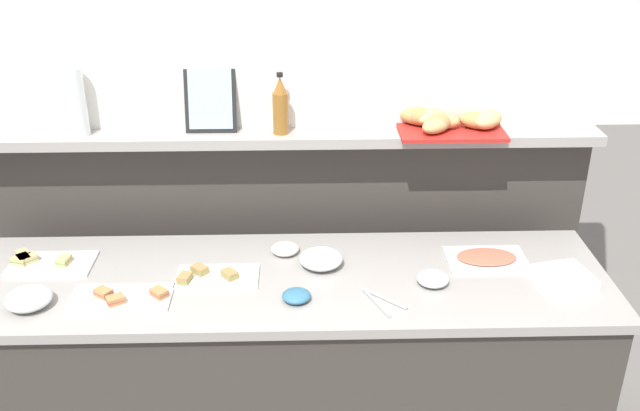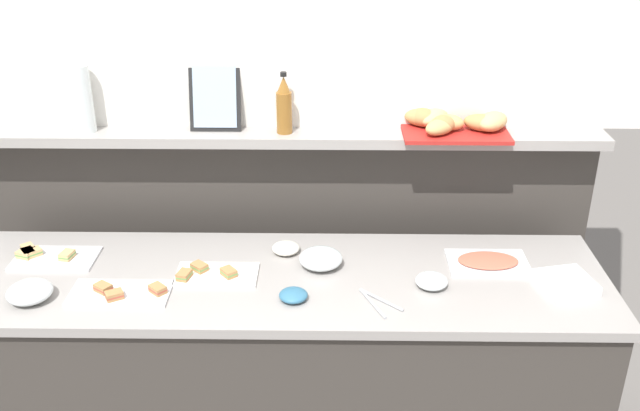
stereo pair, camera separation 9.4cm
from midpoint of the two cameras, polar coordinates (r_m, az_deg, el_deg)
name	(u,v)px [view 2 (the right image)]	position (r m, az deg, el deg)	size (l,w,h in m)	color
ground_plane	(295,376)	(3.57, -1.23, -13.48)	(12.00, 12.00, 0.00)	slate
buffet_counter	(286,381)	(2.81, -1.74, -13.81)	(2.30, 0.65, 0.94)	#3D3833
back_ledge_unit	(292,264)	(3.09, -1.41, -4.68)	(2.45, 0.22, 1.32)	#3D3833
sandwich_platter_rear	(49,256)	(2.80, -19.92, -3.85)	(0.30, 0.18, 0.04)	silver
sandwich_platter_front	(213,274)	(2.55, -7.45, -5.42)	(0.29, 0.16, 0.04)	white
sandwich_platter_side	(121,293)	(2.51, -14.51, -6.74)	(0.34, 0.16, 0.04)	silver
cold_cuts_platter	(488,262)	(2.69, 14.23, -4.40)	(0.29, 0.19, 0.02)	silver
glass_bowl_large	(321,259)	(2.59, 1.11, -4.31)	(0.16, 0.16, 0.06)	silver
glass_bowl_medium	(432,281)	(2.51, 9.95, -6.00)	(0.11, 0.11, 0.04)	silver
glass_bowl_small	(30,293)	(2.57, -21.15, -6.50)	(0.15, 0.15, 0.06)	silver
condiment_bowl_teal	(293,295)	(2.40, -1.01, -7.17)	(0.10, 0.10, 0.03)	teal
condiment_bowl_cream	(285,248)	(2.68, -1.81, -3.42)	(0.10, 0.10, 0.04)	silver
serving_tongs	(376,301)	(2.41, 5.63, -7.59)	(0.14, 0.17, 0.01)	#B7BABF
napkin_stack	(566,282)	(2.63, 20.00, -5.78)	(0.17, 0.17, 0.03)	white
vinegar_bottle_amber	(284,106)	(2.72, -1.88, 7.91)	(0.06, 0.06, 0.24)	#8E5B23
bread_basket	(454,123)	(2.79, 11.62, 6.47)	(0.43, 0.27, 0.08)	#B2231E
framed_picture	(215,97)	(2.78, -7.41, 8.58)	(0.20, 0.07, 0.26)	black
water_carafe	(80,99)	(2.85, -17.66, 8.09)	(0.09, 0.09, 0.26)	silver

